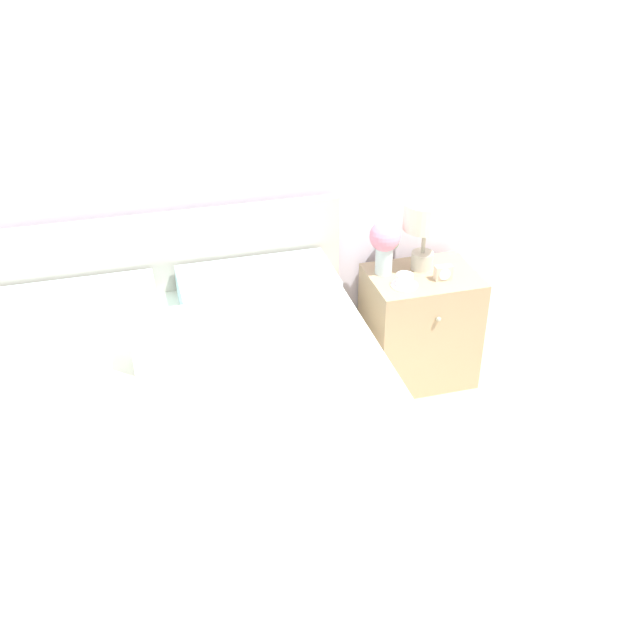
# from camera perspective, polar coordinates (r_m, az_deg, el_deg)

# --- Properties ---
(ground_plane) EXTENTS (12.00, 12.00, 0.00)m
(ground_plane) POSITION_cam_1_polar(r_m,az_deg,el_deg) (3.86, -10.83, -5.07)
(ground_plane) COLOR #CCB28E
(wall_back) EXTENTS (8.00, 0.06, 2.60)m
(wall_back) POSITION_cam_1_polar(r_m,az_deg,el_deg) (3.34, -13.21, 13.92)
(wall_back) COLOR white
(wall_back) RESTS_ON ground_plane
(bed) EXTENTS (1.66, 1.93, 0.95)m
(bed) POSITION_cam_1_polar(r_m,az_deg,el_deg) (2.96, -9.48, -10.27)
(bed) COLOR white
(bed) RESTS_ON ground_plane
(nightstand) EXTENTS (0.52, 0.42, 0.58)m
(nightstand) POSITION_cam_1_polar(r_m,az_deg,el_deg) (3.76, 7.57, -0.49)
(nightstand) COLOR tan
(nightstand) RESTS_ON ground_plane
(table_lamp) EXTENTS (0.21, 0.21, 0.34)m
(table_lamp) POSITION_cam_1_polar(r_m,az_deg,el_deg) (3.57, 8.01, 7.36)
(table_lamp) COLOR beige
(table_lamp) RESTS_ON nightstand
(flower_vase) EXTENTS (0.15, 0.15, 0.27)m
(flower_vase) POSITION_cam_1_polar(r_m,az_deg,el_deg) (3.54, 4.99, 5.95)
(flower_vase) COLOR silver
(flower_vase) RESTS_ON nightstand
(teacup) EXTENTS (0.13, 0.13, 0.06)m
(teacup) POSITION_cam_1_polar(r_m,az_deg,el_deg) (3.49, 6.46, 3.00)
(teacup) COLOR white
(teacup) RESTS_ON nightstand
(alarm_clock) EXTENTS (0.08, 0.04, 0.07)m
(alarm_clock) POSITION_cam_1_polar(r_m,az_deg,el_deg) (3.57, 9.37, 3.58)
(alarm_clock) COLOR beige
(alarm_clock) RESTS_ON nightstand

